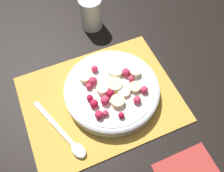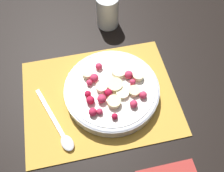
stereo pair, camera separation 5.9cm
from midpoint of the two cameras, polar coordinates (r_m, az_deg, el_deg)
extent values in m
plane|color=black|center=(0.62, -5.32, -3.22)|extent=(3.00, 3.00, 0.00)
cube|color=gold|center=(0.62, -5.34, -3.08)|extent=(0.37, 0.29, 0.01)
cylinder|color=silver|center=(0.61, -2.76, -1.40)|extent=(0.23, 0.23, 0.03)
torus|color=silver|center=(0.60, -2.80, -0.88)|extent=(0.23, 0.23, 0.01)
cylinder|color=white|center=(0.60, -2.82, -0.66)|extent=(0.21, 0.21, 0.00)
cylinder|color=beige|center=(0.61, -8.90, 1.57)|extent=(0.03, 0.03, 0.01)
cylinder|color=#F4EAB7|center=(0.61, -1.90, 3.31)|extent=(0.04, 0.04, 0.01)
cylinder|color=beige|center=(0.57, -1.67, -3.77)|extent=(0.04, 0.04, 0.01)
cylinder|color=beige|center=(0.61, 2.57, 2.94)|extent=(0.03, 0.03, 0.01)
cylinder|color=beige|center=(0.59, -2.40, 0.41)|extent=(0.04, 0.04, 0.01)
cylinder|color=#F4EAB7|center=(0.58, -0.14, -1.50)|extent=(0.04, 0.04, 0.01)
cylinder|color=#F4EAB7|center=(0.59, -5.11, -0.91)|extent=(0.03, 0.03, 0.01)
cylinder|color=beige|center=(0.59, 2.37, -0.58)|extent=(0.03, 0.03, 0.01)
sphere|color=#DB3356|center=(0.57, 2.83, -3.42)|extent=(0.02, 0.02, 0.02)
sphere|color=#B21433|center=(0.58, -8.02, -2.93)|extent=(0.02, 0.02, 0.02)
sphere|color=#DB3356|center=(0.58, 4.54, -1.06)|extent=(0.02, 0.02, 0.02)
sphere|color=#B21433|center=(0.58, -3.34, -1.88)|extent=(0.02, 0.02, 0.02)
sphere|color=#DB3356|center=(0.57, -4.59, -3.49)|extent=(0.02, 0.02, 0.02)
sphere|color=#D12347|center=(0.55, -6.07, -6.80)|extent=(0.02, 0.02, 0.02)
sphere|color=#DB3356|center=(0.60, -7.24, 0.94)|extent=(0.02, 0.02, 0.02)
sphere|color=#DB3356|center=(0.56, -4.53, -6.45)|extent=(0.01, 0.01, 0.01)
sphere|color=red|center=(0.57, -7.12, -4.26)|extent=(0.02, 0.02, 0.02)
sphere|color=#DB3356|center=(0.62, -6.74, 3.73)|extent=(0.02, 0.02, 0.02)
sphere|color=#DB3356|center=(0.60, 0.42, 2.95)|extent=(0.02, 0.02, 0.02)
sphere|color=#DB3356|center=(0.59, -8.14, -0.31)|extent=(0.01, 0.01, 0.01)
sphere|color=#B21433|center=(0.55, -0.91, -6.97)|extent=(0.01, 0.01, 0.01)
sphere|color=#DB3356|center=(0.60, 1.53, 1.63)|extent=(0.01, 0.01, 0.01)
cube|color=silver|center=(0.61, -15.93, -8.37)|extent=(0.06, 0.14, 0.00)
ellipsoid|color=silver|center=(0.57, -10.68, -14.53)|extent=(0.04, 0.05, 0.01)
cylinder|color=white|center=(0.74, -7.18, 16.05)|extent=(0.06, 0.06, 0.10)
camera|label=1|loc=(0.03, -92.87, -4.70)|focal=40.00mm
camera|label=2|loc=(0.03, 87.13, 4.70)|focal=40.00mm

